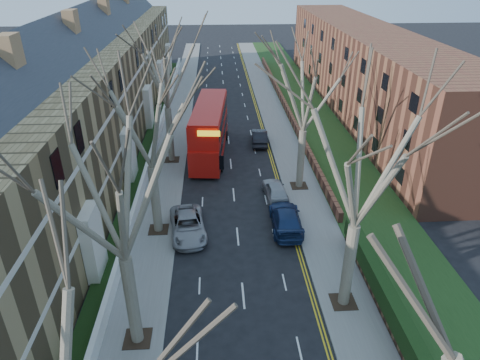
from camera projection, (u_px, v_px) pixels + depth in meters
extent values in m
cube|color=slate|center=(177.00, 122.00, 51.36)|extent=(3.00, 102.00, 0.12)
cube|color=slate|center=(276.00, 120.00, 52.00)|extent=(3.00, 102.00, 0.12)
cube|color=olive|center=(87.00, 103.00, 41.58)|extent=(9.00, 78.00, 10.00)
cube|color=#2B2F35|center=(76.00, 40.00, 38.78)|extent=(4.67, 78.00, 4.67)
cube|color=silver|center=(135.00, 117.00, 42.52)|extent=(0.12, 78.00, 0.35)
cube|color=silver|center=(131.00, 82.00, 40.89)|extent=(0.12, 78.00, 0.35)
cube|color=brown|center=(364.00, 70.00, 53.83)|extent=(8.00, 54.00, 10.00)
cube|color=brown|center=(285.00, 105.00, 55.38)|extent=(0.35, 54.00, 0.90)
cube|color=white|center=(155.00, 143.00, 43.95)|extent=(0.30, 78.00, 1.00)
cube|color=#1E3D16|center=(313.00, 118.00, 52.19)|extent=(6.00, 102.00, 0.06)
cylinder|color=brown|center=(132.00, 301.00, 20.99)|extent=(0.64, 0.64, 5.25)
cube|color=#2D2116|center=(138.00, 339.00, 22.21)|extent=(1.40, 1.40, 0.05)
cylinder|color=brown|center=(155.00, 200.00, 29.86)|extent=(0.64, 0.64, 5.07)
cube|color=#2D2116|center=(159.00, 230.00, 31.04)|extent=(1.40, 1.40, 0.05)
cylinder|color=brown|center=(170.00, 135.00, 40.42)|extent=(0.60, 0.60, 5.25)
cube|color=#2D2116|center=(172.00, 160.00, 41.63)|extent=(1.40, 1.40, 0.05)
cylinder|color=brown|center=(348.00, 266.00, 23.36)|extent=(0.64, 0.64, 5.25)
cube|color=#2D2116|center=(343.00, 302.00, 24.58)|extent=(1.40, 1.40, 0.05)
cylinder|color=brown|center=(301.00, 159.00, 35.76)|extent=(0.60, 0.60, 5.07)
cube|color=#2D2116|center=(299.00, 186.00, 36.94)|extent=(1.40, 1.40, 0.05)
cube|color=#B9130D|center=(210.00, 140.00, 42.45)|extent=(3.84, 12.25, 2.41)
cube|color=#B9130D|center=(209.00, 118.00, 41.37)|extent=(3.78, 11.65, 2.19)
cube|color=black|center=(210.00, 135.00, 42.22)|extent=(3.77, 11.29, 0.99)
cube|color=black|center=(209.00, 116.00, 41.32)|extent=(3.75, 11.05, 0.99)
imported|color=gray|center=(188.00, 225.00, 30.46)|extent=(3.03, 5.46, 1.44)
imported|color=navy|center=(286.00, 219.00, 31.16)|extent=(2.32, 5.37, 1.54)
imported|color=#9A9CA2|center=(275.00, 190.00, 35.05)|extent=(2.02, 4.33, 1.44)
imported|color=black|center=(260.00, 137.00, 45.21)|extent=(1.83, 4.55, 1.47)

